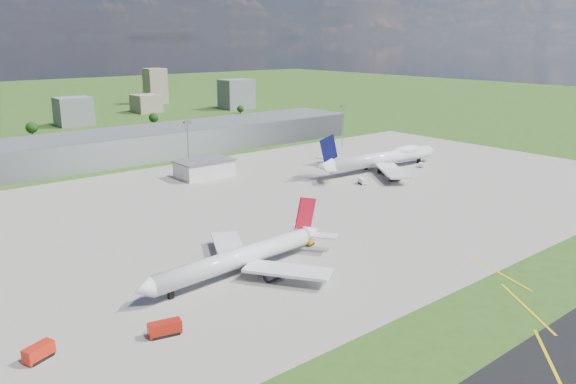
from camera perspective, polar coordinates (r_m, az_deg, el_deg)
ground at (r=318.17m, az=-14.69°, el=2.89°), size 1400.00×1400.00×0.00m
apron at (r=231.68m, az=-0.73°, el=-1.17°), size 360.00×190.00×0.08m
terminal at (r=330.19m, az=-15.89°, el=4.57°), size 300.00×42.00×15.00m
ops_building at (r=278.51m, az=-8.49°, el=2.33°), size 26.00×16.00×8.00m
mast_center at (r=288.59m, az=-10.15°, el=5.49°), size 3.50×2.00×25.90m
mast_east at (r=354.88m, az=5.59°, el=7.47°), size 3.50×2.00×25.90m
airliner_red_twin at (r=163.34m, az=-4.68°, el=-6.66°), size 66.70×51.85×18.29m
airliner_blue_quad at (r=294.00m, az=9.57°, el=3.38°), size 83.36×65.21×21.76m
fire_truck at (r=135.18m, az=-12.41°, el=-13.43°), size 7.98×4.51×3.36m
crash_tender at (r=134.31m, az=-23.99°, el=-14.69°), size 7.03×5.01×3.36m
tug_yellow at (r=185.71m, az=2.24°, el=-5.17°), size 3.65×2.75×1.65m
van_white_near at (r=264.39m, az=7.55°, el=1.08°), size 4.23×5.86×2.71m
van_white_far at (r=304.98m, az=13.34°, el=2.67°), size 4.61×3.89×2.22m
bldg_c at (r=470.87m, az=-20.95°, el=7.65°), size 26.00×20.00×22.00m
bldg_ce at (r=537.91m, az=-14.21°, el=8.71°), size 22.00×24.00×16.00m
bldg_e at (r=551.01m, az=-5.26°, el=9.88°), size 30.00×22.00×28.00m
bldg_tall_e at (r=608.11m, az=-13.32°, el=10.43°), size 20.00×18.00×36.00m
tree_c at (r=431.63m, az=-24.60°, el=5.97°), size 8.10×8.10×9.90m
tree_e at (r=458.19m, az=-13.49°, el=7.36°), size 7.65×7.65×9.35m
tree_far_e at (r=512.08m, az=-4.86°, el=8.41°), size 6.30×6.30×7.70m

